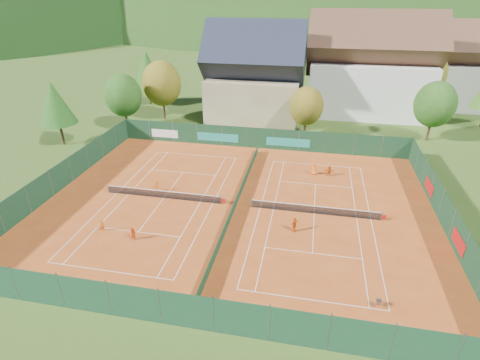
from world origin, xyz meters
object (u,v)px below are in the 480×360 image
hotel_block_b (443,70)px  player_left_mid (133,234)px  chalet (255,79)px  player_right_far_b (329,171)px  player_right_far_a (314,169)px  player_right_near (295,225)px  player_left_near (102,225)px  player_left_far (157,186)px  ball_hopper (379,302)px  hotel_block_a (370,72)px

hotel_block_b → player_left_mid: size_ratio=13.08×
chalet → hotel_block_b: 35.85m
chalet → player_right_far_b: 25.22m
chalet → player_right_far_a: size_ratio=10.40×
hotel_block_b → player_right_near: 53.42m
player_right_near → player_right_far_a: bearing=30.1°
player_left_near → player_left_mid: 3.55m
player_right_far_a → player_right_near: bearing=82.6°
hotel_block_b → player_right_far_a: bearing=-122.5°
chalet → player_left_mid: bearing=-97.3°
hotel_block_b → player_left_far: 58.25m
ball_hopper → player_left_far: size_ratio=0.60×
hotel_block_b → player_left_far: bearing=-132.6°
chalet → player_left_mid: chalet is taller
player_left_mid → player_right_far_b: bearing=47.8°
chalet → hotel_block_b: size_ratio=0.94×
hotel_block_a → player_left_mid: 50.19m
chalet → ball_hopper: 44.97m
player_left_far → player_right_far_a: size_ratio=0.85×
hotel_block_a → ball_hopper: size_ratio=27.00×
hotel_block_b → player_right_far_a: (-22.27, -35.01, -5.84)m
ball_hopper → player_left_mid: 20.89m
player_right_far_a → hotel_block_b: bearing=-123.0°
hotel_block_a → hotel_block_b: 16.14m
player_right_near → player_right_far_b: size_ratio=1.14×
player_left_far → player_right_far_a: bearing=-143.5°
ball_hopper → player_left_mid: bearing=168.8°
chalet → player_right_far_a: 24.30m
player_left_mid → hotel_block_a: bearing=65.5°
hotel_block_b → player_left_near: bearing=-129.1°
player_right_far_a → player_right_far_b: bearing=177.5°
player_right_far_a → ball_hopper: bearing=102.9°
hotel_block_a → ball_hopper: bearing=-94.0°
chalet → player_left_near: 38.27m
player_left_mid → player_right_far_a: bearing=51.0°
player_left_mid → player_right_far_b: size_ratio=0.99×
player_left_mid → player_right_far_a: player_right_far_a is taller
ball_hopper → hotel_block_b: bearing=72.7°
hotel_block_b → player_left_near: hotel_block_b is taller
chalet → player_right_far_a: (10.73, -21.01, -5.85)m
hotel_block_b → player_right_far_b: (-20.48, -35.07, -5.95)m
hotel_block_b → player_left_far: size_ratio=13.02×
player_left_mid → player_right_near: (14.04, 4.18, 0.10)m
player_right_near → player_right_far_b: player_right_near is taller
hotel_block_b → player_right_near: hotel_block_b is taller
player_left_far → player_right_far_a: 18.61m
chalet → player_left_mid: size_ratio=12.26×
chalet → hotel_block_a: size_ratio=0.75×
hotel_block_a → hotel_block_b: (14.00, 8.00, -0.76)m
chalet → ball_hopper: chalet is taller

